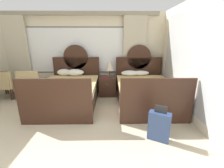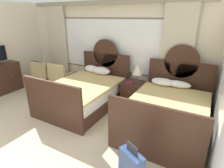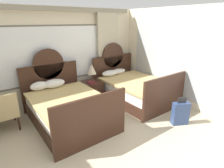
# 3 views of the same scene
# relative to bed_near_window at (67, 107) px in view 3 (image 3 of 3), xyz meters

# --- Properties ---
(wall_back_window) EXTENTS (6.01, 0.22, 2.70)m
(wall_back_window) POSITION_rel_bed_near_window_xyz_m (0.01, 1.24, 1.03)
(wall_back_window) COLOR beige
(wall_back_window) RESTS_ON ground_plane
(wall_right_mirror) EXTENTS (0.08, 4.95, 2.70)m
(wall_right_mirror) POSITION_rel_bed_near_window_xyz_m (3.05, -1.21, 0.98)
(wall_right_mirror) COLOR beige
(wall_right_mirror) RESTS_ON ground_plane
(bed_near_window) EXTENTS (1.57, 2.26, 1.64)m
(bed_near_window) POSITION_rel_bed_near_window_xyz_m (0.00, 0.00, 0.00)
(bed_near_window) COLOR #382116
(bed_near_window) RESTS_ON ground_plane
(bed_near_mirror) EXTENTS (1.57, 2.26, 1.64)m
(bed_near_mirror) POSITION_rel_bed_near_window_xyz_m (2.16, -0.00, -0.00)
(bed_near_mirror) COLOR #382116
(bed_near_mirror) RESTS_ON ground_plane
(nightstand_between_beds) EXTENTS (0.55, 0.57, 0.61)m
(nightstand_between_beds) POSITION_rel_bed_near_window_xyz_m (1.09, 0.70, -0.06)
(nightstand_between_beds) COLOR #382116
(nightstand_between_beds) RESTS_ON ground_plane
(table_lamp_on_nightstand) EXTENTS (0.27, 0.27, 0.51)m
(table_lamp_on_nightstand) POSITION_rel_bed_near_window_xyz_m (1.15, 0.75, 0.60)
(table_lamp_on_nightstand) COLOR brown
(table_lamp_on_nightstand) RESTS_ON nightstand_between_beds
(book_on_nightstand) EXTENTS (0.18, 0.26, 0.03)m
(book_on_nightstand) POSITION_rel_bed_near_window_xyz_m (1.02, 0.59, 0.26)
(book_on_nightstand) COLOR maroon
(book_on_nightstand) RESTS_ON nightstand_between_beds
(armchair_by_window_left) EXTENTS (0.64, 0.64, 0.90)m
(armchair_by_window_left) POSITION_rel_bed_near_window_xyz_m (-1.31, 0.48, 0.12)
(armchair_by_window_left) COLOR tan
(armchair_by_window_left) RESTS_ON ground_plane
(suitcase_on_floor) EXTENTS (0.42, 0.32, 0.68)m
(suitcase_on_floor) POSITION_rel_bed_near_window_xyz_m (2.06, -1.71, -0.09)
(suitcase_on_floor) COLOR navy
(suitcase_on_floor) RESTS_ON ground_plane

